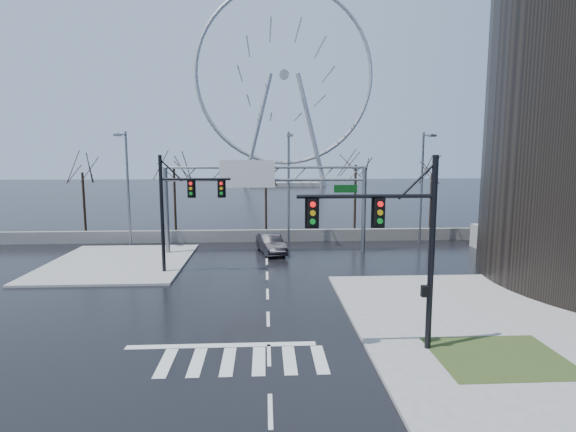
{
  "coord_description": "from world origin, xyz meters",
  "views": [
    {
      "loc": [
        -0.13,
        -21.18,
        7.99
      ],
      "look_at": [
        1.4,
        8.1,
        4.0
      ],
      "focal_mm": 28.0,
      "sensor_mm": 36.0,
      "label": 1
    }
  ],
  "objects": [
    {
      "name": "streetlight_right",
      "position": [
        14.0,
        18.16,
        5.89
      ],
      "size": [
        0.5,
        2.55,
        10.0
      ],
      "color": "slate",
      "rests_on": "ground"
    },
    {
      "name": "barrier_wall",
      "position": [
        0.0,
        20.0,
        0.55
      ],
      "size": [
        52.0,
        0.5,
        1.1
      ],
      "primitive_type": "cube",
      "color": "slate",
      "rests_on": "ground"
    },
    {
      "name": "tree_far_right",
      "position": [
        17.0,
        24.0,
        5.41
      ],
      "size": [
        3.4,
        3.4,
        6.8
      ],
      "color": "black",
      "rests_on": "ground"
    },
    {
      "name": "grass_strip",
      "position": [
        9.0,
        -5.0,
        0.15
      ],
      "size": [
        5.0,
        4.0,
        0.02
      ],
      "primitive_type": "cube",
      "color": "#303F1A",
      "rests_on": "sidewalk_near"
    },
    {
      "name": "signal_mast_far",
      "position": [
        -5.87,
        8.96,
        4.83
      ],
      "size": [
        4.72,
        0.41,
        8.0
      ],
      "color": "black",
      "rests_on": "ground"
    },
    {
      "name": "sign_gantry",
      "position": [
        -0.38,
        14.96,
        5.18
      ],
      "size": [
        16.36,
        0.4,
        7.6
      ],
      "color": "slate",
      "rests_on": "ground"
    },
    {
      "name": "sidewalk_right_ext",
      "position": [
        10.0,
        2.0,
        0.07
      ],
      "size": [
        12.0,
        10.0,
        0.15
      ],
      "primitive_type": "cube",
      "color": "gray",
      "rests_on": "ground"
    },
    {
      "name": "sidewalk_far",
      "position": [
        -11.0,
        12.0,
        0.07
      ],
      "size": [
        10.0,
        12.0,
        0.15
      ],
      "primitive_type": "cube",
      "color": "gray",
      "rests_on": "ground"
    },
    {
      "name": "tree_left",
      "position": [
        -9.0,
        23.5,
        5.98
      ],
      "size": [
        3.75,
        3.75,
        7.5
      ],
      "color": "black",
      "rests_on": "ground"
    },
    {
      "name": "tree_right",
      "position": [
        9.0,
        23.5,
        6.22
      ],
      "size": [
        3.9,
        3.9,
        7.8
      ],
      "color": "black",
      "rests_on": "ground"
    },
    {
      "name": "ground",
      "position": [
        0.0,
        0.0,
        0.0
      ],
      "size": [
        260.0,
        260.0,
        0.0
      ],
      "primitive_type": "plane",
      "color": "black",
      "rests_on": "ground"
    },
    {
      "name": "tree_far_left",
      "position": [
        -18.0,
        24.0,
        5.57
      ],
      "size": [
        3.5,
        3.5,
        7.0
      ],
      "color": "black",
      "rests_on": "ground"
    },
    {
      "name": "signal_mast_near",
      "position": [
        5.14,
        -4.04,
        4.87
      ],
      "size": [
        5.52,
        0.41,
        8.0
      ],
      "color": "black",
      "rests_on": "ground"
    },
    {
      "name": "streetlight_left",
      "position": [
        -12.0,
        18.16,
        5.89
      ],
      "size": [
        0.5,
        2.55,
        10.0
      ],
      "color": "slate",
      "rests_on": "ground"
    },
    {
      "name": "ferris_wheel",
      "position": [
        5.0,
        95.0,
        26.13
      ],
      "size": [
        45.0,
        6.0,
        50.91
      ],
      "color": "gray",
      "rests_on": "ground"
    },
    {
      "name": "tree_center",
      "position": [
        0.0,
        24.5,
        5.17
      ],
      "size": [
        3.25,
        3.25,
        6.5
      ],
      "color": "black",
      "rests_on": "ground"
    },
    {
      "name": "streetlight_mid",
      "position": [
        2.0,
        18.16,
        5.89
      ],
      "size": [
        0.5,
        2.55,
        10.0
      ],
      "color": "slate",
      "rests_on": "ground"
    },
    {
      "name": "car",
      "position": [
        0.37,
        14.93,
        0.78
      ],
      "size": [
        2.64,
        4.96,
        1.55
      ],
      "primitive_type": "imported",
      "rotation": [
        0.0,
        0.0,
        0.22
      ],
      "color": "black",
      "rests_on": "ground"
    }
  ]
}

